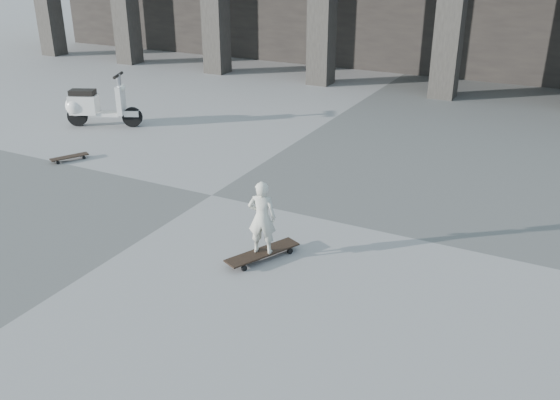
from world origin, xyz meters
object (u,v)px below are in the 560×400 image
at_px(longboard, 263,253).
at_px(child, 262,217).
at_px(skateboard_spare, 69,157).
at_px(scooter, 90,106).

relative_size(longboard, child, 1.08).
height_order(skateboard_spare, scooter, scooter).
distance_m(skateboard_spare, child, 5.41).
distance_m(skateboard_spare, scooter, 2.36).
relative_size(skateboard_spare, child, 0.72).
distance_m(longboard, child, 0.52).
height_order(longboard, skateboard_spare, longboard).
height_order(child, scooter, scooter).
relative_size(child, scooter, 0.62).
distance_m(child, scooter, 7.34).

